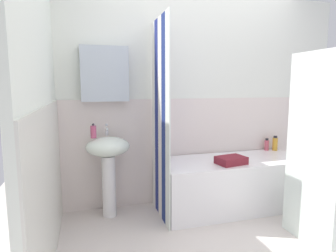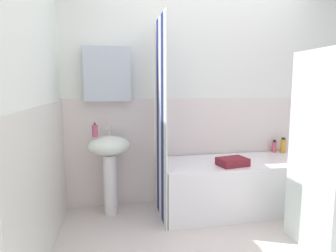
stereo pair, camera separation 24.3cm
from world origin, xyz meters
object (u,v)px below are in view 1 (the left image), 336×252
soap_dispenser (93,132)px  conditioner_bottle (275,144)px  towel_folded (231,160)px  shampoo_bottle (267,145)px  bathtub (233,183)px  sink (108,159)px

soap_dispenser → conditioner_bottle: (2.19, 0.12, -0.27)m
soap_dispenser → towel_folded: bearing=-12.1°
conditioner_bottle → towel_folded: 0.93m
conditioner_bottle → shampoo_bottle: 0.10m
towel_folded → soap_dispenser: bearing=167.9°
bathtub → soap_dispenser: bearing=175.0°
soap_dispenser → towel_folded: (1.36, -0.29, -0.31)m
conditioner_bottle → shampoo_bottle: conditioner_bottle is taller
soap_dispenser → towel_folded: soap_dispenser is taller
shampoo_bottle → towel_folded: bearing=-148.7°
bathtub → towel_folded: bearing=-126.1°
shampoo_bottle → towel_folded: size_ratio=0.53×
soap_dispenser → bathtub: soap_dispenser is taller
soap_dispenser → shampoo_bottle: 2.12m
conditioner_bottle → soap_dispenser: bearing=-176.8°
sink → towel_folded: bearing=-14.3°
bathtub → shampoo_bottle: shampoo_bottle is taller
soap_dispenser → conditioner_bottle: size_ratio=0.79×
soap_dispenser → shampoo_bottle: (2.09, 0.16, -0.28)m
bathtub → conditioner_bottle: 0.84m
conditioner_bottle → shampoo_bottle: size_ratio=1.21×
sink → shampoo_bottle: size_ratio=5.52×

